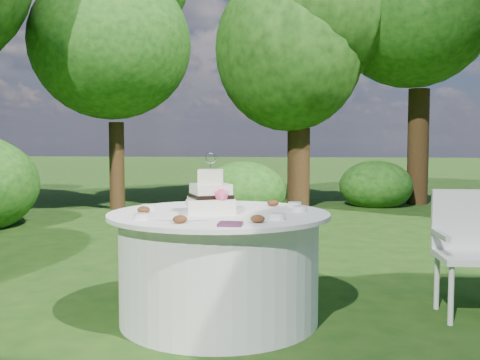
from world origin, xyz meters
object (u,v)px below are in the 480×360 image
Objects in this scene: cake at (211,197)px; chair at (468,244)px; napkins at (230,224)px; table at (219,266)px.

chair is at bearing 11.40° from cake.
napkins is 1.90m from chair.
table is 1.71× the size of chair.
cake reaches higher than chair.
chair is (1.79, 0.34, 0.13)m from table.
cake is at bearing -168.60° from chair.
chair is (1.84, 0.37, -0.36)m from cake.
table is at bearing -169.19° from chair.
cake is (-0.05, -0.03, 0.50)m from table.
cake reaches higher than napkins.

